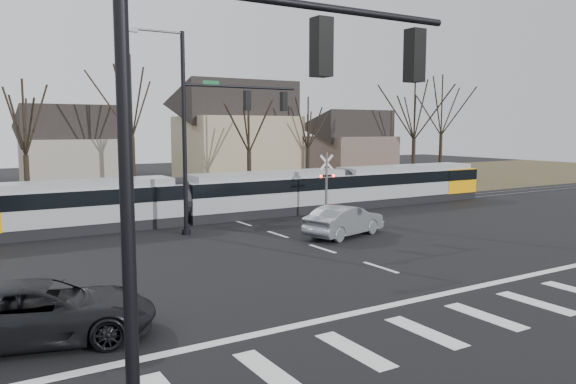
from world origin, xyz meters
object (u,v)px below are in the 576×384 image
tram (266,192)px  suv (42,312)px  sedan (345,221)px  rail_crossing_signal (326,188)px

tram → suv: bearing=-134.5°
tram → sedan: (0.02, -8.10, -0.68)m
tram → rail_crossing_signal: bearing=-53.9°
sedan → rail_crossing_signal: bearing=-42.5°
tram → sedan: bearing=-89.9°
suv → tram: bearing=-29.7°
tram → suv: tram is taller
sedan → rail_crossing_signal: (2.32, 4.89, 1.09)m
tram → rail_crossing_signal: size_ratio=8.93×
tram → sedan: tram is taller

